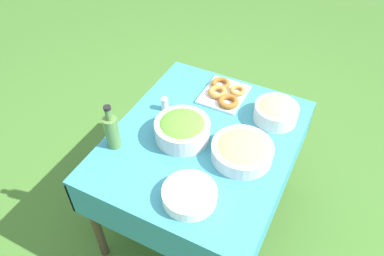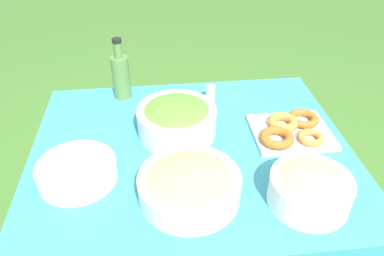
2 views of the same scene
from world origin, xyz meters
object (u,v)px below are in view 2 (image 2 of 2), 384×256
at_px(salad_bowl, 177,118).
at_px(donut_platter, 291,130).
at_px(olive_oil_bottle, 121,75).
at_px(pasta_bowl, 311,188).
at_px(bread_bowl, 189,184).
at_px(plate_stack, 77,172).

relative_size(salad_bowl, donut_platter, 0.96).
relative_size(donut_platter, olive_oil_bottle, 1.16).
relative_size(pasta_bowl, olive_oil_bottle, 0.91).
bearing_deg(donut_platter, olive_oil_bottle, 150.83).
xyz_separation_m(pasta_bowl, olive_oil_bottle, (-0.57, 0.68, 0.04)).
distance_m(olive_oil_bottle, bread_bowl, 0.66).
xyz_separation_m(salad_bowl, plate_stack, (-0.33, -0.21, -0.03)).
xyz_separation_m(salad_bowl, bread_bowl, (0.01, -0.33, -0.01)).
bearing_deg(bread_bowl, salad_bowl, 91.94).
xyz_separation_m(pasta_bowl, plate_stack, (-0.69, 0.18, -0.03)).
bearing_deg(salad_bowl, plate_stack, -147.54).
bearing_deg(salad_bowl, bread_bowl, -88.06).
height_order(donut_platter, bread_bowl, bread_bowl).
height_order(salad_bowl, bread_bowl, salad_bowl).
distance_m(donut_platter, plate_stack, 0.76).
distance_m(salad_bowl, donut_platter, 0.42).
xyz_separation_m(plate_stack, olive_oil_bottle, (0.12, 0.50, 0.07)).
bearing_deg(pasta_bowl, bread_bowl, 169.78).
bearing_deg(plate_stack, olive_oil_bottle, 75.98).
xyz_separation_m(plate_stack, bread_bowl, (0.35, -0.12, 0.02)).
distance_m(salad_bowl, plate_stack, 0.40).
xyz_separation_m(olive_oil_bottle, bread_bowl, (0.22, -0.62, -0.05)).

